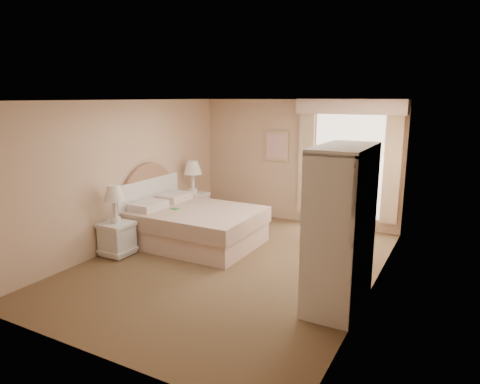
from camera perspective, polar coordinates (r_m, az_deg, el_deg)
The scene contains 9 objects.
room at distance 6.39m, azimuth -1.15°, elevation 0.86°, with size 4.21×5.51×2.51m.
window at distance 8.44m, azimuth 14.11°, elevation 3.98°, with size 2.05×0.22×2.51m.
framed_art at distance 8.95m, azimuth 4.90°, elevation 6.13°, with size 0.52×0.04×0.62m.
bed at distance 7.63m, azimuth -6.50°, elevation -4.21°, with size 2.14×1.67×1.48m.
nightstand_near at distance 7.25m, azimuth -16.14°, elevation -4.85°, with size 0.48×0.48×1.16m.
nightstand_far at distance 8.89m, azimuth -6.23°, elevation -0.98°, with size 0.52×0.52×1.26m.
round_table at distance 8.12m, azimuth 12.27°, elevation -2.00°, with size 0.77×0.77×0.82m.
cafe_chair at distance 7.71m, azimuth 12.44°, elevation -3.30°, with size 0.48×0.48×0.82m.
armoire at distance 5.38m, azimuth 13.27°, elevation -6.41°, with size 0.60×1.20×2.00m.
Camera 1 is at (3.07, -5.45, 2.55)m, focal length 32.00 mm.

